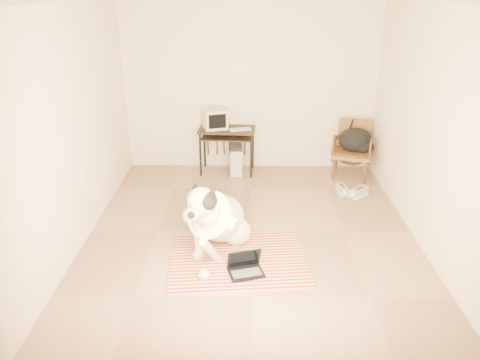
{
  "coord_description": "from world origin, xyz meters",
  "views": [
    {
      "loc": [
        -0.08,
        -5.13,
        2.9
      ],
      "look_at": [
        -0.13,
        -0.32,
        0.84
      ],
      "focal_mm": 35.0,
      "sensor_mm": 36.0,
      "label": 1
    }
  ],
  "objects_px": {
    "computer_desk": "(227,135)",
    "backpack": "(357,141)",
    "laptop": "(245,267)",
    "crt_monitor": "(215,119)",
    "pc_tower": "(236,160)",
    "dog": "(216,219)",
    "rattan_chair": "(352,149)"
  },
  "relations": [
    {
      "from": "dog",
      "to": "rattan_chair",
      "type": "xyz_separation_m",
      "value": [
        2.01,
        2.28,
        0.04
      ]
    },
    {
      "from": "computer_desk",
      "to": "backpack",
      "type": "distance_m",
      "value": 2.04
    },
    {
      "from": "crt_monitor",
      "to": "backpack",
      "type": "xyz_separation_m",
      "value": [
        2.22,
        -0.17,
        -0.31
      ]
    },
    {
      "from": "dog",
      "to": "backpack",
      "type": "bearing_deg",
      "value": 47.5
    },
    {
      "from": "rattan_chair",
      "to": "backpack",
      "type": "distance_m",
      "value": 0.15
    },
    {
      "from": "crt_monitor",
      "to": "rattan_chair",
      "type": "distance_m",
      "value": 2.22
    },
    {
      "from": "laptop",
      "to": "computer_desk",
      "type": "height_order",
      "value": "computer_desk"
    },
    {
      "from": "computer_desk",
      "to": "crt_monitor",
      "type": "bearing_deg",
      "value": 168.36
    },
    {
      "from": "computer_desk",
      "to": "backpack",
      "type": "xyz_separation_m",
      "value": [
        2.03,
        -0.13,
        -0.05
      ]
    },
    {
      "from": "computer_desk",
      "to": "rattan_chair",
      "type": "relative_size",
      "value": 1.05
    },
    {
      "from": "dog",
      "to": "pc_tower",
      "type": "bearing_deg",
      "value": 85.7
    },
    {
      "from": "laptop",
      "to": "pc_tower",
      "type": "distance_m",
      "value": 2.87
    },
    {
      "from": "crt_monitor",
      "to": "dog",
      "type": "bearing_deg",
      "value": -86.36
    },
    {
      "from": "crt_monitor",
      "to": "rattan_chair",
      "type": "bearing_deg",
      "value": -3.88
    },
    {
      "from": "dog",
      "to": "rattan_chair",
      "type": "distance_m",
      "value": 3.04
    },
    {
      "from": "rattan_chair",
      "to": "laptop",
      "type": "bearing_deg",
      "value": -121.19
    },
    {
      "from": "crt_monitor",
      "to": "laptop",
      "type": "bearing_deg",
      "value": -80.53
    },
    {
      "from": "rattan_chair",
      "to": "backpack",
      "type": "relative_size",
      "value": 1.64
    },
    {
      "from": "computer_desk",
      "to": "crt_monitor",
      "type": "relative_size",
      "value": 2.12
    },
    {
      "from": "pc_tower",
      "to": "rattan_chair",
      "type": "bearing_deg",
      "value": -2.8
    },
    {
      "from": "crt_monitor",
      "to": "backpack",
      "type": "height_order",
      "value": "crt_monitor"
    },
    {
      "from": "pc_tower",
      "to": "laptop",
      "type": "bearing_deg",
      "value": -86.93
    },
    {
      "from": "computer_desk",
      "to": "backpack",
      "type": "bearing_deg",
      "value": -3.79
    },
    {
      "from": "dog",
      "to": "computer_desk",
      "type": "relative_size",
      "value": 1.5
    },
    {
      "from": "laptop",
      "to": "computer_desk",
      "type": "xyz_separation_m",
      "value": [
        -0.3,
        2.88,
        0.55
      ]
    },
    {
      "from": "pc_tower",
      "to": "computer_desk",
      "type": "bearing_deg",
      "value": 172.77
    },
    {
      "from": "laptop",
      "to": "rattan_chair",
      "type": "bearing_deg",
      "value": 58.81
    },
    {
      "from": "dog",
      "to": "crt_monitor",
      "type": "xyz_separation_m",
      "value": [
        -0.15,
        2.43,
        0.49
      ]
    },
    {
      "from": "laptop",
      "to": "computer_desk",
      "type": "distance_m",
      "value": 2.95
    },
    {
      "from": "backpack",
      "to": "laptop",
      "type": "bearing_deg",
      "value": -122.34
    },
    {
      "from": "laptop",
      "to": "computer_desk",
      "type": "bearing_deg",
      "value": 95.9
    },
    {
      "from": "computer_desk",
      "to": "backpack",
      "type": "height_order",
      "value": "backpack"
    }
  ]
}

